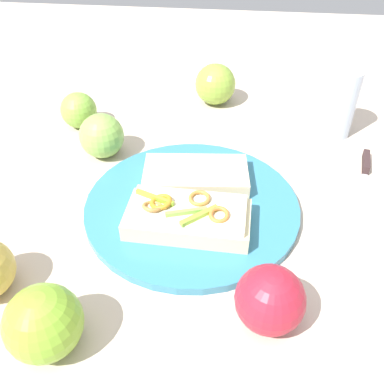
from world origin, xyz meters
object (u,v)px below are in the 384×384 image
Objects in this scene: sandwich at (186,216)px; apple_3 at (79,110)px; apple_0 at (44,323)px; knife at (366,167)px; bread_slice_side at (197,175)px; apple_2 at (102,136)px; drinking_glass at (338,103)px; plate at (192,205)px; apple_1 at (270,299)px; apple_5 at (215,84)px.

sandwich is 0.36m from apple_3.
apple_0 is 0.55m from knife.
bread_slice_side is 0.19m from apple_2.
sandwich is at bearing 43.77° from apple_2.
apple_2 is (-0.18, -0.17, 0.01)m from sandwich.
drinking_glass reaches higher than knife.
apple_3 is at bearing -88.12° from knife.
knife is (-0.13, 0.28, 0.00)m from plate.
apple_1 is 0.53m from apple_5.
apple_5 reaches higher than apple_1.
sandwich is at bearing -38.95° from drinking_glass.
apple_0 is 0.61m from drinking_glass.
knife is (-0.37, 0.41, -0.03)m from apple_0.
bread_slice_side is 0.29m from apple_5.
apple_0 is at bearing -36.45° from knife.
apple_5 is at bearing 178.48° from plate.
drinking_glass is at bearing 162.91° from apple_1.
bread_slice_side is 2.10× the size of apple_2.
plate is 0.33m from apple_3.
apple_0 is (0.24, -0.13, 0.04)m from plate.
apple_1 is at bearing -17.09° from drinking_glass.
apple_0 is at bearing -76.12° from apple_1.
apple_2 is (-0.31, -0.28, -0.00)m from apple_1.
apple_3 is 0.48m from drinking_glass.
apple_0 is 0.99× the size of apple_5.
apple_5 reaches higher than bread_slice_side.
apple_0 reaches higher than apple_1.
apple_3 is at bearing -141.70° from apple_2.
drinking_glass reaches higher than apple_5.
plate is 3.81× the size of apple_5.
bread_slice_side is at bearing -90.18° from sandwich.
apple_3 is at bearing -39.66° from bread_slice_side.
sandwich is at bearing 82.50° from bread_slice_side.
sandwich is 0.39m from apple_5.
plate is 0.21m from apple_2.
apple_2 is 0.61× the size of drinking_glass.
apple_1 is (0.23, 0.11, 0.01)m from bread_slice_side.
apple_1 is 1.02× the size of apple_2.
apple_5 is (-0.22, 0.18, 0.00)m from apple_2.
bread_slice_side is 2.06× the size of apple_1.
apple_5 reaches higher than apple_3.
bread_slice_side is 0.31m from drinking_glass.
sandwich is 1.38× the size of drinking_glass.
sandwich is 0.34m from knife.
apple_0 is 0.37m from apple_2.
apple_3 is 0.54× the size of drinking_glass.
apple_0 is at bearing 14.20° from apple_3.
apple_2 reaches higher than apple_3.
apple_3 is (-0.09, -0.07, -0.00)m from apple_2.
plate is 1.85× the size of sandwich.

